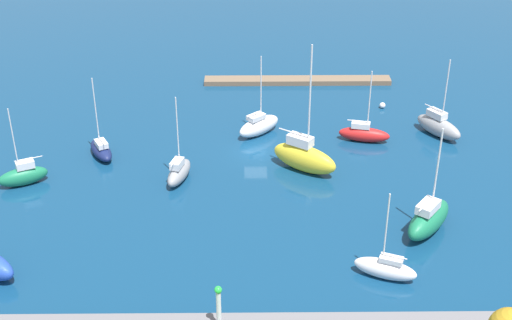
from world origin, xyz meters
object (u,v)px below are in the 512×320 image
(sailboat_red_west_end, at_px, (364,133))
(sailboat_navy_lone_north, at_px, (101,150))
(sailboat_white_far_north, at_px, (259,125))
(sailboat_white_far_south, at_px, (385,268))
(mooring_buoy_white, at_px, (382,105))
(sailboat_green_by_breakwater, at_px, (429,219))
(sailboat_green_along_channel, at_px, (23,175))
(sailboat_gray_near_pier, at_px, (179,172))
(sailboat_yellow_center_basin, at_px, (304,157))
(sailboat_gray_mid_basin, at_px, (438,126))
(harbor_beacon, at_px, (219,304))
(pier_dock, at_px, (297,81))

(sailboat_red_west_end, relative_size, sailboat_navy_lone_north, 0.94)
(sailboat_white_far_north, distance_m, sailboat_red_west_end, 11.89)
(sailboat_white_far_south, bearing_deg, mooring_buoy_white, -76.94)
(sailboat_green_by_breakwater, relative_size, sailboat_green_along_channel, 1.22)
(sailboat_gray_near_pier, relative_size, mooring_buoy_white, 12.55)
(mooring_buoy_white, bearing_deg, sailboat_yellow_center_basin, 54.91)
(sailboat_navy_lone_north, relative_size, sailboat_gray_near_pier, 0.98)
(sailboat_white_far_north, xyz_separation_m, sailboat_green_by_breakwater, (-14.99, 19.60, 0.27))
(sailboat_yellow_center_basin, bearing_deg, sailboat_white_far_north, 153.23)
(sailboat_navy_lone_north, relative_size, sailboat_white_far_south, 1.12)
(sailboat_gray_near_pier, bearing_deg, sailboat_gray_mid_basin, -55.12)
(sailboat_gray_mid_basin, relative_size, sailboat_navy_lone_north, 1.03)
(harbor_beacon, bearing_deg, sailboat_white_far_north, -95.74)
(sailboat_yellow_center_basin, relative_size, sailboat_navy_lone_north, 1.54)
(sailboat_gray_near_pier, bearing_deg, pier_dock, -12.25)
(sailboat_red_west_end, bearing_deg, pier_dock, 123.72)
(sailboat_red_west_end, height_order, sailboat_green_along_channel, sailboat_green_along_channel)
(harbor_beacon, height_order, sailboat_gray_near_pier, sailboat_gray_near_pier)
(sailboat_gray_mid_basin, height_order, sailboat_green_by_breakwater, sailboat_green_by_breakwater)
(sailboat_gray_mid_basin, height_order, sailboat_yellow_center_basin, sailboat_yellow_center_basin)
(pier_dock, distance_m, sailboat_navy_lone_north, 30.13)
(harbor_beacon, height_order, sailboat_white_far_south, sailboat_white_far_south)
(sailboat_white_far_north, distance_m, sailboat_yellow_center_basin, 9.54)
(sailboat_yellow_center_basin, xyz_separation_m, sailboat_gray_near_pier, (12.81, 1.98, -0.59))
(sailboat_gray_mid_basin, bearing_deg, sailboat_green_by_breakwater, -51.03)
(sailboat_green_along_channel, bearing_deg, sailboat_green_by_breakwater, 141.65)
(sailboat_red_west_end, bearing_deg, harbor_beacon, -102.91)
(sailboat_gray_mid_basin, distance_m, sailboat_yellow_center_basin, 17.69)
(pier_dock, distance_m, sailboat_red_west_end, 18.02)
(sailboat_green_by_breakwater, height_order, sailboat_yellow_center_basin, sailboat_yellow_center_basin)
(sailboat_navy_lone_north, distance_m, sailboat_gray_near_pier, 10.26)
(sailboat_red_west_end, xyz_separation_m, sailboat_white_far_south, (1.70, 24.32, -0.00))
(sailboat_gray_near_pier, distance_m, sailboat_green_along_channel, 15.58)
(sailboat_white_far_north, xyz_separation_m, mooring_buoy_white, (-15.33, -6.95, -0.76))
(sailboat_gray_near_pier, bearing_deg, sailboat_white_far_north, -22.65)
(sailboat_navy_lone_north, bearing_deg, sailboat_green_along_channel, 103.17)
(sailboat_yellow_center_basin, relative_size, sailboat_red_west_end, 1.64)
(sailboat_yellow_center_basin, bearing_deg, sailboat_gray_near_pier, -136.72)
(pier_dock, distance_m, sailboat_gray_mid_basin, 21.64)
(pier_dock, distance_m, sailboat_green_by_breakwater, 35.96)
(mooring_buoy_white, bearing_deg, sailboat_white_far_south, 80.92)
(pier_dock, relative_size, sailboat_green_along_channel, 2.92)
(sailboat_gray_mid_basin, distance_m, sailboat_white_far_south, 27.66)
(harbor_beacon, bearing_deg, pier_dock, -100.21)
(sailboat_red_west_end, relative_size, mooring_buoy_white, 11.57)
(sailboat_white_far_south, xyz_separation_m, mooring_buoy_white, (-5.29, -33.08, -0.57))
(harbor_beacon, distance_m, sailboat_green_along_channel, 30.24)
(harbor_beacon, height_order, sailboat_green_along_channel, sailboat_green_along_channel)
(sailboat_gray_mid_basin, xyz_separation_m, sailboat_green_by_breakwater, (5.42, 19.11, 0.19))
(pier_dock, distance_m, sailboat_green_along_channel, 39.01)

